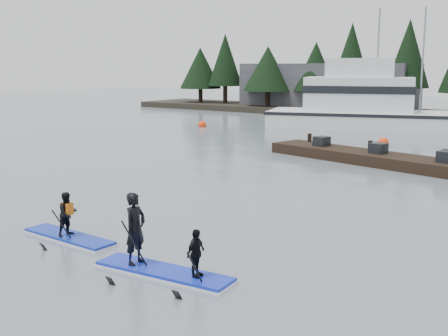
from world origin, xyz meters
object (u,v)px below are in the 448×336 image
Objects in this scene: fishing_boat_large at (379,119)px; floating_dock at (415,164)px; paddleboard_solo at (68,224)px; paddleboard_duo at (156,248)px.

floating_dock is at bearing -82.62° from fishing_boat_large.
paddleboard_solo is at bearing -92.94° from floating_dock.
paddleboard_duo reaches higher than floating_dock.
paddleboard_solo is (-4.58, -16.31, 0.17)m from floating_dock.
paddleboard_duo is at bearing -96.53° from fishing_boat_large.
paddleboard_solo is 3.81m from paddleboard_duo.
floating_dock is (7.62, -15.84, -0.50)m from fishing_boat_large.
fishing_boat_large is at bearing 96.47° from paddleboard_duo.
fishing_boat_large is 5.96× the size of paddleboard_solo.
fishing_boat_large is at bearing 128.43° from floating_dock.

